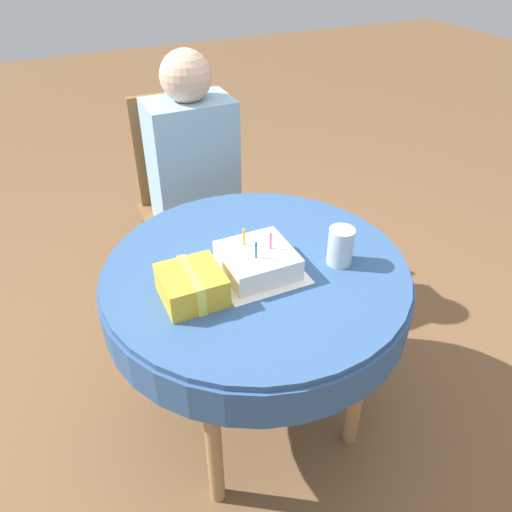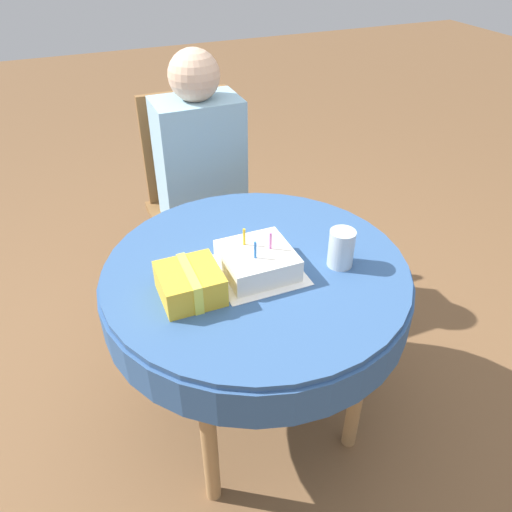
{
  "view_description": "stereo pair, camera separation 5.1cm",
  "coord_description": "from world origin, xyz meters",
  "px_view_note": "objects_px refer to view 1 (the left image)",
  "views": [
    {
      "loc": [
        -0.52,
        -1.13,
        1.63
      ],
      "look_at": [
        -0.0,
        -0.01,
        0.75
      ],
      "focal_mm": 35.0,
      "sensor_mm": 36.0,
      "label": 1
    },
    {
      "loc": [
        -0.47,
        -1.15,
        1.63
      ],
      "look_at": [
        -0.0,
        -0.01,
        0.75
      ],
      "focal_mm": 35.0,
      "sensor_mm": 36.0,
      "label": 2
    }
  ],
  "objects_px": {
    "person": "(194,165)",
    "drinking_glass": "(340,246)",
    "chair": "(190,196)",
    "birthday_cake": "(257,260)",
    "gift_box": "(192,285)"
  },
  "relations": [
    {
      "from": "person",
      "to": "drinking_glass",
      "type": "xyz_separation_m",
      "value": [
        0.18,
        -0.86,
        0.06
      ]
    },
    {
      "from": "chair",
      "to": "person",
      "type": "xyz_separation_m",
      "value": [
        0.0,
        -0.1,
        0.2
      ]
    },
    {
      "from": "drinking_glass",
      "to": "gift_box",
      "type": "height_order",
      "value": "drinking_glass"
    },
    {
      "from": "person",
      "to": "gift_box",
      "type": "height_order",
      "value": "person"
    },
    {
      "from": "drinking_glass",
      "to": "person",
      "type": "bearing_deg",
      "value": 101.72
    },
    {
      "from": "drinking_glass",
      "to": "gift_box",
      "type": "bearing_deg",
      "value": 176.21
    },
    {
      "from": "chair",
      "to": "gift_box",
      "type": "xyz_separation_m",
      "value": [
        -0.29,
        -0.94,
        0.25
      ]
    },
    {
      "from": "drinking_glass",
      "to": "gift_box",
      "type": "xyz_separation_m",
      "value": [
        -0.47,
        0.03,
        -0.02
      ]
    },
    {
      "from": "person",
      "to": "birthday_cake",
      "type": "distance_m",
      "value": 0.8
    },
    {
      "from": "birthday_cake",
      "to": "drinking_glass",
      "type": "relative_size",
      "value": 1.71
    },
    {
      "from": "gift_box",
      "to": "birthday_cake",
      "type": "bearing_deg",
      "value": 9.42
    },
    {
      "from": "drinking_glass",
      "to": "gift_box",
      "type": "relative_size",
      "value": 0.69
    },
    {
      "from": "person",
      "to": "drinking_glass",
      "type": "distance_m",
      "value": 0.89
    },
    {
      "from": "person",
      "to": "drinking_glass",
      "type": "bearing_deg",
      "value": -78.51
    },
    {
      "from": "chair",
      "to": "drinking_glass",
      "type": "height_order",
      "value": "chair"
    }
  ]
}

